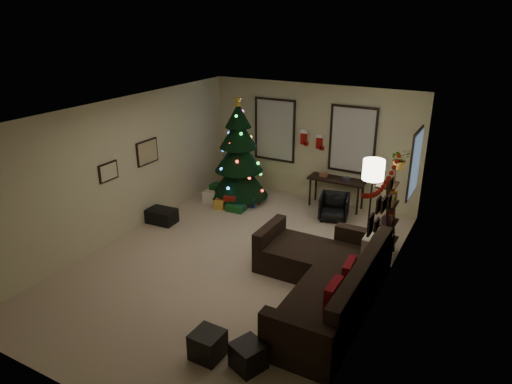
{
  "coord_description": "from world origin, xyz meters",
  "views": [
    {
      "loc": [
        3.79,
        -6.16,
        4.18
      ],
      "look_at": [
        0.1,
        0.6,
        1.15
      ],
      "focal_mm": 32.35,
      "sensor_mm": 36.0,
      "label": 1
    }
  ],
  "objects_px": {
    "christmas_tree": "(239,158)",
    "desk": "(337,182)",
    "sofa": "(325,282)",
    "desk_chair": "(334,207)",
    "bookshelf": "(389,217)"
  },
  "relations": [
    {
      "from": "desk_chair",
      "to": "bookshelf",
      "type": "relative_size",
      "value": 0.36
    },
    {
      "from": "sofa",
      "to": "desk",
      "type": "relative_size",
      "value": 2.37
    },
    {
      "from": "sofa",
      "to": "desk",
      "type": "height_order",
      "value": "sofa"
    },
    {
      "from": "christmas_tree",
      "to": "desk",
      "type": "bearing_deg",
      "value": 17.65
    },
    {
      "from": "christmas_tree",
      "to": "desk",
      "type": "xyz_separation_m",
      "value": [
        2.14,
        0.68,
        -0.43
      ]
    },
    {
      "from": "sofa",
      "to": "desk",
      "type": "distance_m",
      "value": 3.7
    },
    {
      "from": "christmas_tree",
      "to": "desk",
      "type": "height_order",
      "value": "christmas_tree"
    },
    {
      "from": "desk",
      "to": "desk_chair",
      "type": "distance_m",
      "value": 0.75
    },
    {
      "from": "sofa",
      "to": "desk",
      "type": "bearing_deg",
      "value": 106.98
    },
    {
      "from": "christmas_tree",
      "to": "bookshelf",
      "type": "height_order",
      "value": "christmas_tree"
    },
    {
      "from": "desk",
      "to": "christmas_tree",
      "type": "bearing_deg",
      "value": -162.35
    },
    {
      "from": "christmas_tree",
      "to": "desk_chair",
      "type": "xyz_separation_m",
      "value": [
        2.33,
        0.03,
        -0.75
      ]
    },
    {
      "from": "sofa",
      "to": "desk_chair",
      "type": "bearing_deg",
      "value": 107.11
    },
    {
      "from": "desk",
      "to": "bookshelf",
      "type": "relative_size",
      "value": 0.8
    },
    {
      "from": "sofa",
      "to": "bookshelf",
      "type": "relative_size",
      "value": 1.9
    }
  ]
}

